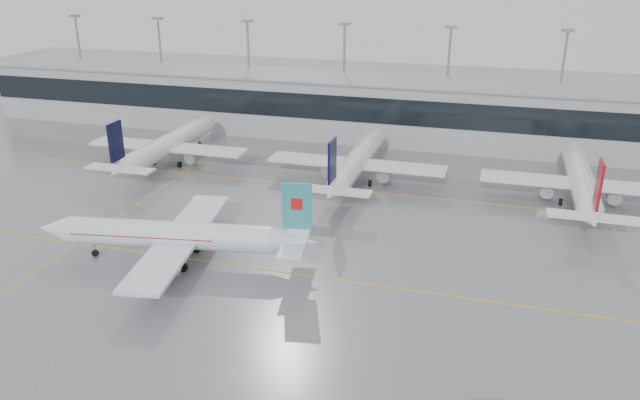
% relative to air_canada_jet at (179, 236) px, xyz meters
% --- Properties ---
extents(ground, '(320.00, 320.00, 0.00)m').
position_rel_air_canada_jet_xyz_m(ground, '(14.42, 0.78, -3.50)').
color(ground, slate).
rests_on(ground, ground).
extents(taxi_line_main, '(120.00, 0.25, 0.01)m').
position_rel_air_canada_jet_xyz_m(taxi_line_main, '(14.42, 0.78, -3.49)').
color(taxi_line_main, gold).
rests_on(taxi_line_main, ground).
extents(taxi_line_north, '(120.00, 0.25, 0.01)m').
position_rel_air_canada_jet_xyz_m(taxi_line_north, '(14.42, 30.78, -3.49)').
color(taxi_line_north, gold).
rests_on(taxi_line_north, ground).
extents(taxi_line_cross, '(0.25, 60.00, 0.01)m').
position_rel_air_canada_jet_xyz_m(taxi_line_cross, '(-15.58, 15.78, -3.49)').
color(taxi_line_cross, gold).
rests_on(taxi_line_cross, ground).
extents(terminal, '(180.00, 15.00, 12.00)m').
position_rel_air_canada_jet_xyz_m(terminal, '(14.42, 62.78, 2.50)').
color(terminal, '#A3A3A7').
rests_on(terminal, ground).
extents(terminal_glass, '(180.00, 0.20, 5.00)m').
position_rel_air_canada_jet_xyz_m(terminal_glass, '(14.42, 55.23, 4.00)').
color(terminal_glass, black).
rests_on(terminal_glass, ground).
extents(terminal_roof, '(182.00, 16.00, 0.40)m').
position_rel_air_canada_jet_xyz_m(terminal_roof, '(14.42, 62.78, 8.70)').
color(terminal_roof, gray).
rests_on(terminal_roof, ground).
extents(light_masts, '(156.40, 1.00, 22.60)m').
position_rel_air_canada_jet_xyz_m(light_masts, '(14.42, 68.78, 9.85)').
color(light_masts, gray).
rests_on(light_masts, ground).
extents(air_canada_jet, '(35.52, 28.44, 11.07)m').
position_rel_air_canada_jet_xyz_m(air_canada_jet, '(0.00, 0.00, 0.00)').
color(air_canada_jet, white).
rests_on(air_canada_jet, ground).
extents(parked_jet_b, '(29.64, 36.96, 11.72)m').
position_rel_air_canada_jet_xyz_m(parked_jet_b, '(-20.58, 34.47, 0.21)').
color(parked_jet_b, white).
rests_on(parked_jet_b, ground).
extents(parked_jet_c, '(29.64, 36.96, 11.72)m').
position_rel_air_canada_jet_xyz_m(parked_jet_c, '(14.42, 34.47, 0.21)').
color(parked_jet_c, white).
rests_on(parked_jet_c, ground).
extents(parked_jet_d, '(29.64, 36.96, 11.72)m').
position_rel_air_canada_jet_xyz_m(parked_jet_d, '(49.42, 34.47, 0.21)').
color(parked_jet_d, white).
rests_on(parked_jet_d, ground).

